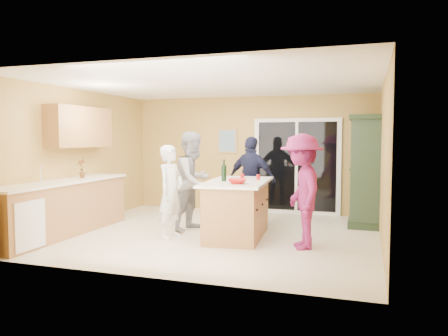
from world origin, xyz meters
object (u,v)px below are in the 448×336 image
(green_hutch, at_px, (365,172))
(woman_navy, at_px, (252,180))
(woman_grey, at_px, (193,181))
(woman_white, at_px, (171,192))
(kitchen_island, at_px, (237,211))
(woman_magenta, at_px, (302,191))

(green_hutch, relative_size, woman_navy, 1.23)
(green_hutch, xyz_separation_m, woman_navy, (-2.11, -0.53, -0.17))
(woman_grey, xyz_separation_m, woman_navy, (0.86, 0.89, -0.04))
(green_hutch, bearing_deg, woman_navy, -165.98)
(woman_navy, bearing_deg, woman_white, 70.88)
(green_hutch, distance_m, woman_white, 3.76)
(kitchen_island, height_order, woman_white, woman_white)
(green_hutch, bearing_deg, woman_grey, -154.50)
(kitchen_island, relative_size, woman_navy, 1.11)
(woman_grey, distance_m, woman_navy, 1.24)
(kitchen_island, bearing_deg, woman_magenta, -24.62)
(green_hutch, height_order, woman_navy, green_hutch)
(kitchen_island, height_order, green_hutch, green_hutch)
(woman_magenta, bearing_deg, woman_white, -109.55)
(woman_grey, height_order, woman_navy, woman_grey)
(green_hutch, bearing_deg, woman_white, -144.98)
(woman_white, relative_size, woman_grey, 0.87)
(kitchen_island, height_order, woman_magenta, woman_magenta)
(kitchen_island, xyz_separation_m, woman_grey, (-0.93, 0.33, 0.44))
(green_hutch, distance_m, woman_magenta, 2.34)
(green_hutch, bearing_deg, kitchen_island, -139.31)
(kitchen_island, xyz_separation_m, woman_magenta, (1.14, -0.41, 0.42))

